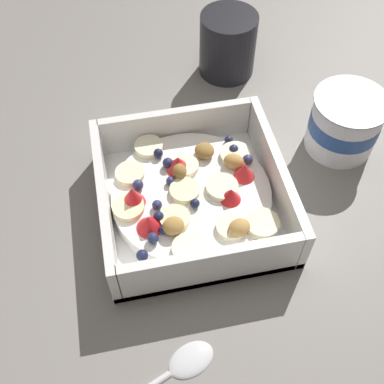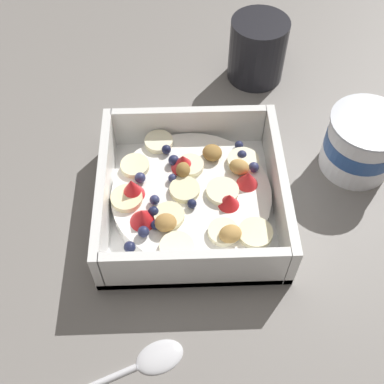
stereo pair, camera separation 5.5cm
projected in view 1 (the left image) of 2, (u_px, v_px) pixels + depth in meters
name	position (u px, v px, depth m)	size (l,w,h in m)	color
ground_plane	(190.00, 200.00, 0.58)	(2.40, 2.40, 0.00)	gray
fruit_bowl	(192.00, 197.00, 0.55)	(0.21, 0.21, 0.06)	white
spoon	(167.00, 374.00, 0.45)	(0.08, 0.17, 0.01)	silver
yogurt_cup	(345.00, 123.00, 0.60)	(0.09, 0.09, 0.08)	white
coffee_mug	(228.00, 44.00, 0.68)	(0.10, 0.09, 0.09)	black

